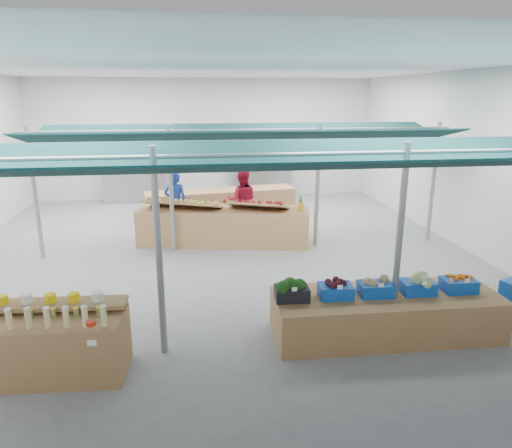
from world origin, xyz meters
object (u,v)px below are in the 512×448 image
at_px(fruit_counter, 224,226).
at_px(veg_counter, 385,314).
at_px(vendor_left, 176,203).
at_px(bottle_shelf, 54,343).
at_px(vendor_right, 242,200).

bearing_deg(fruit_counter, veg_counter, -55.24).
distance_m(fruit_counter, vendor_left, 1.67).
distance_m(bottle_shelf, vendor_left, 6.54).
xyz_separation_m(veg_counter, vendor_left, (-3.36, 6.00, 0.51)).
xyz_separation_m(veg_counter, fruit_counter, (-2.16, 4.90, 0.12)).
bearing_deg(bottle_shelf, veg_counter, 8.24).
height_order(bottle_shelf, veg_counter, bottle_shelf).
height_order(veg_counter, fruit_counter, fruit_counter).
xyz_separation_m(bottle_shelf, veg_counter, (4.80, 0.37, -0.12)).
relative_size(fruit_counter, vendor_right, 2.50).
height_order(fruit_counter, vendor_left, vendor_left).
bearing_deg(veg_counter, fruit_counter, 115.18).
distance_m(veg_counter, vendor_left, 6.90).
height_order(veg_counter, vendor_right, vendor_right).
bearing_deg(vendor_left, vendor_right, -169.05).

